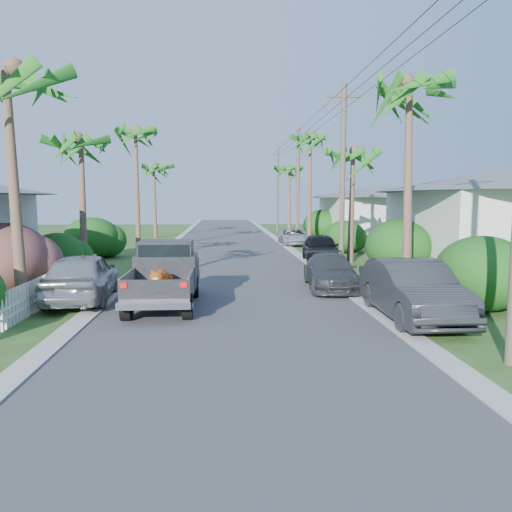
{
  "coord_description": "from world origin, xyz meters",
  "views": [
    {
      "loc": [
        -0.29,
        -11.61,
        3.36
      ],
      "look_at": [
        0.84,
        5.93,
        1.4
      ],
      "focal_mm": 35.0,
      "sensor_mm": 36.0,
      "label": 1
    }
  ],
  "objects": [
    {
      "name": "picket_fence",
      "position": [
        -6.0,
        5.5,
        0.5
      ],
      "size": [
        0.1,
        11.0,
        1.0
      ],
      "primitive_type": "cube",
      "color": "white",
      "rests_on": "ground"
    },
    {
      "name": "parked_car_rd",
      "position": [
        5.0,
        25.78,
        0.61
      ],
      "size": [
        2.05,
        4.42,
        1.23
      ],
      "primitive_type": "imported",
      "rotation": [
        0.0,
        0.0,
        0.0
      ],
      "color": "#B4B5BB",
      "rests_on": "ground"
    },
    {
      "name": "shrub_r_c",
      "position": [
        7.5,
        20.0,
        1.05
      ],
      "size": [
        2.6,
        2.86,
        2.1
      ],
      "primitive_type": "ellipsoid",
      "color": "#144112",
      "rests_on": "ground"
    },
    {
      "name": "shrub_l_b",
      "position": [
        -7.8,
        6.0,
        1.3
      ],
      "size": [
        3.0,
        3.3,
        2.6
      ],
      "primitive_type": "ellipsoid",
      "color": "#B4194E",
      "rests_on": "ground"
    },
    {
      "name": "house_right_near",
      "position": [
        13.0,
        12.0,
        2.22
      ],
      "size": [
        8.0,
        9.0,
        4.8
      ],
      "color": "silver",
      "rests_on": "ground"
    },
    {
      "name": "curb_left",
      "position": [
        -4.3,
        25.0,
        0.03
      ],
      "size": [
        0.6,
        100.0,
        0.06
      ],
      "primitive_type": "cube",
      "color": "#A5A39E",
      "rests_on": "ground"
    },
    {
      "name": "palm_l_a",
      "position": [
        -6.2,
        3.0,
        6.93
      ],
      "size": [
        4.4,
        4.4,
        8.2
      ],
      "color": "brown",
      "rests_on": "ground"
    },
    {
      "name": "shrub_l_d",
      "position": [
        -8.0,
        18.0,
        1.2
      ],
      "size": [
        3.2,
        3.52,
        2.4
      ],
      "primitive_type": "ellipsoid",
      "color": "#144112",
      "rests_on": "ground"
    },
    {
      "name": "palm_r_a",
      "position": [
        6.3,
        6.0,
        7.42
      ],
      "size": [
        4.4,
        4.4,
        8.7
      ],
      "color": "brown",
      "rests_on": "ground"
    },
    {
      "name": "parked_car_rf",
      "position": [
        5.0,
        15.25,
        0.77
      ],
      "size": [
        2.15,
        4.63,
        1.54
      ],
      "primitive_type": "imported",
      "rotation": [
        0.0,
        0.0,
        -0.08
      ],
      "color": "black",
      "rests_on": "ground"
    },
    {
      "name": "pickup_truck",
      "position": [
        -2.18,
        4.52,
        1.01
      ],
      "size": [
        1.98,
        5.12,
        2.06
      ],
      "color": "black",
      "rests_on": "ground"
    },
    {
      "name": "parked_car_rm",
      "position": [
        3.76,
        7.0,
        0.65
      ],
      "size": [
        2.13,
        4.58,
        1.29
      ],
      "primitive_type": "imported",
      "rotation": [
        0.0,
        0.0,
        -0.07
      ],
      "color": "#313437",
      "rests_on": "ground"
    },
    {
      "name": "house_right_far",
      "position": [
        13.0,
        30.0,
        2.12
      ],
      "size": [
        9.0,
        8.0,
        4.6
      ],
      "color": "silver",
      "rests_on": "ground"
    },
    {
      "name": "utility_pole_c",
      "position": [
        5.6,
        28.0,
        4.6
      ],
      "size": [
        1.6,
        0.26,
        9.0
      ],
      "color": "brown",
      "rests_on": "ground"
    },
    {
      "name": "parked_car_rn",
      "position": [
        5.0,
        1.95,
        0.83
      ],
      "size": [
        1.81,
        5.07,
        1.67
      ],
      "primitive_type": "imported",
      "rotation": [
        0.0,
        0.0,
        -0.01
      ],
      "color": "#282A2D",
      "rests_on": "ground"
    },
    {
      "name": "shrub_r_d",
      "position": [
        8.0,
        30.0,
        1.3
      ],
      "size": [
        3.2,
        3.52,
        2.6
      ],
      "primitive_type": "ellipsoid",
      "color": "#144112",
      "rests_on": "ground"
    },
    {
      "name": "palm_r_d",
      "position": [
        6.5,
        40.0,
        6.74
      ],
      "size": [
        4.4,
        4.4,
        8.0
      ],
      "color": "brown",
      "rests_on": "ground"
    },
    {
      "name": "palm_r_c",
      "position": [
        6.2,
        26.0,
        8.11
      ],
      "size": [
        4.4,
        4.4,
        9.4
      ],
      "color": "brown",
      "rests_on": "ground"
    },
    {
      "name": "shrub_l_c",
      "position": [
        -7.4,
        10.0,
        1.0
      ],
      "size": [
        2.4,
        2.64,
        2.0
      ],
      "primitive_type": "ellipsoid",
      "color": "#144112",
      "rests_on": "ground"
    },
    {
      "name": "palm_r_b",
      "position": [
        6.6,
        15.0,
        5.95
      ],
      "size": [
        4.4,
        4.4,
        7.2
      ],
      "color": "brown",
      "rests_on": "ground"
    },
    {
      "name": "utility_pole_b",
      "position": [
        5.6,
        13.0,
        4.6
      ],
      "size": [
        1.6,
        0.26,
        9.0
      ],
      "color": "brown",
      "rests_on": "ground"
    },
    {
      "name": "curb_right",
      "position": [
        4.3,
        25.0,
        0.03
      ],
      "size": [
        0.6,
        100.0,
        0.06
      ],
      "primitive_type": "cube",
      "color": "#A5A39E",
      "rests_on": "ground"
    },
    {
      "name": "palm_l_d",
      "position": [
        -6.5,
        34.0,
        6.44
      ],
      "size": [
        4.4,
        4.4,
        7.7
      ],
      "color": "brown",
      "rests_on": "ground"
    },
    {
      "name": "shrub_r_b",
      "position": [
        7.8,
        11.0,
        1.25
      ],
      "size": [
        3.0,
        3.3,
        2.5
      ],
      "primitive_type": "ellipsoid",
      "color": "#144112",
      "rests_on": "ground"
    },
    {
      "name": "parked_car_ln",
      "position": [
        -5.0,
        5.09,
        0.83
      ],
      "size": [
        2.29,
        4.98,
        1.65
      ],
      "primitive_type": "imported",
      "rotation": [
        0.0,
        0.0,
        3.21
      ],
      "color": "#9C9FA3",
      "rests_on": "ground"
    },
    {
      "name": "ground",
      "position": [
        0.0,
        0.0,
        0.0
      ],
      "size": [
        120.0,
        120.0,
        0.0
      ],
      "primitive_type": "plane",
      "color": "#274B1C",
      "rests_on": "ground"
    },
    {
      "name": "palm_l_c",
      "position": [
        -6.0,
        22.0,
        7.91
      ],
      "size": [
        4.4,
        4.4,
        9.2
      ],
      "color": "brown",
      "rests_on": "ground"
    },
    {
      "name": "palm_l_b",
      "position": [
        -6.8,
        12.0,
        6.15
      ],
      "size": [
        4.4,
        4.4,
        7.4
      ],
      "color": "brown",
      "rests_on": "ground"
    },
    {
      "name": "shrub_r_a",
      "position": [
        7.6,
        3.0,
        1.15
      ],
      "size": [
        2.8,
        3.08,
        2.3
      ],
      "primitive_type": "ellipsoid",
      "color": "#144112",
      "rests_on": "ground"
    },
    {
      "name": "utility_pole_d",
      "position": [
        5.6,
        43.0,
        4.6
      ],
      "size": [
        1.6,
        0.26,
        9.0
      ],
      "color": "brown",
      "rests_on": "ground"
    },
    {
      "name": "road",
      "position": [
        0.0,
        25.0,
        0.01
      ],
      "size": [
        8.0,
        100.0,
        0.02
      ],
      "primitive_type": "cube",
      "color": "#38383A",
      "rests_on": "ground"
    }
  ]
}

